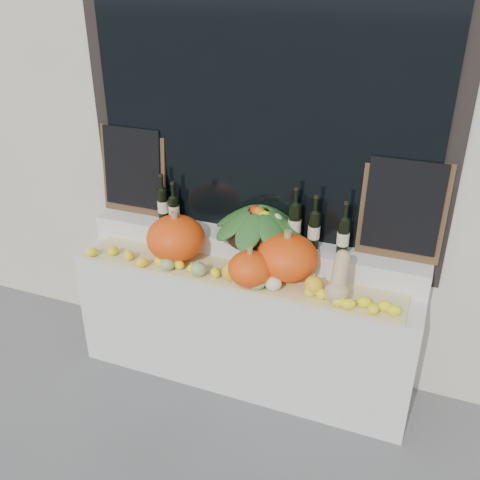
% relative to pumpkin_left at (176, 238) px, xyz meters
% --- Properties ---
extents(storefront_facade, '(7.00, 0.94, 4.50)m').
position_rel_pumpkin_left_xyz_m(storefront_facade, '(0.45, 0.80, 1.19)').
color(storefront_facade, beige).
rests_on(storefront_facade, ground).
extents(display_sill, '(2.30, 0.55, 0.88)m').
position_rel_pumpkin_left_xyz_m(display_sill, '(0.45, 0.08, -0.61)').
color(display_sill, silver).
rests_on(display_sill, ground).
extents(rear_tier, '(2.30, 0.25, 0.16)m').
position_rel_pumpkin_left_xyz_m(rear_tier, '(0.45, 0.23, -0.09)').
color(rear_tier, silver).
rests_on(rear_tier, display_sill).
extents(straw_bedding, '(2.10, 0.32, 0.02)m').
position_rel_pumpkin_left_xyz_m(straw_bedding, '(0.45, -0.04, -0.16)').
color(straw_bedding, tan).
rests_on(straw_bedding, display_sill).
extents(pumpkin_left, '(0.47, 0.47, 0.30)m').
position_rel_pumpkin_left_xyz_m(pumpkin_left, '(0.00, 0.00, 0.00)').
color(pumpkin_left, '#F64C0C').
rests_on(pumpkin_left, straw_bedding).
extents(pumpkin_right, '(0.49, 0.49, 0.28)m').
position_rel_pumpkin_left_xyz_m(pumpkin_right, '(0.75, 0.04, -0.01)').
color(pumpkin_right, '#F64C0C').
rests_on(pumpkin_right, straw_bedding).
extents(pumpkin_center, '(0.27, 0.27, 0.22)m').
position_rel_pumpkin_left_xyz_m(pumpkin_center, '(0.57, -0.13, -0.04)').
color(pumpkin_center, '#F64C0C').
rests_on(pumpkin_center, straw_bedding).
extents(butternut_squash, '(0.14, 0.21, 0.29)m').
position_rel_pumpkin_left_xyz_m(butternut_squash, '(1.10, -0.09, -0.03)').
color(butternut_squash, tan).
rests_on(butternut_squash, straw_bedding).
extents(decorative_gourds, '(1.04, 0.18, 0.15)m').
position_rel_pumpkin_left_xyz_m(decorative_gourds, '(0.55, -0.14, -0.10)').
color(decorative_gourds, '#3C6C20').
rests_on(decorative_gourds, straw_bedding).
extents(lemon_heap, '(2.20, 0.16, 0.06)m').
position_rel_pumpkin_left_xyz_m(lemon_heap, '(0.45, -0.15, -0.12)').
color(lemon_heap, '#FFF41A').
rests_on(lemon_heap, straw_bedding).
extents(produce_bowl, '(0.63, 0.63, 0.24)m').
position_rel_pumpkin_left_xyz_m(produce_bowl, '(0.50, 0.22, 0.10)').
color(produce_bowl, black).
rests_on(produce_bowl, rear_tier).
extents(wine_bottle_far_left, '(0.08, 0.08, 0.34)m').
position_rel_pumpkin_left_xyz_m(wine_bottle_far_left, '(-0.22, 0.24, 0.11)').
color(wine_bottle_far_left, black).
rests_on(wine_bottle_far_left, rear_tier).
extents(wine_bottle_near_left, '(0.08, 0.08, 0.30)m').
position_rel_pumpkin_left_xyz_m(wine_bottle_near_left, '(-0.13, 0.24, 0.08)').
color(wine_bottle_near_left, black).
rests_on(wine_bottle_near_left, rear_tier).
extents(wine_bottle_tall, '(0.08, 0.08, 0.38)m').
position_rel_pumpkin_left_xyz_m(wine_bottle_tall, '(0.73, 0.25, 0.13)').
color(wine_bottle_tall, black).
rests_on(wine_bottle_tall, rear_tier).
extents(wine_bottle_near_right, '(0.08, 0.08, 0.36)m').
position_rel_pumpkin_left_xyz_m(wine_bottle_near_right, '(0.86, 0.23, 0.11)').
color(wine_bottle_near_right, black).
rests_on(wine_bottle_near_right, rear_tier).
extents(wine_bottle_far_right, '(0.08, 0.08, 0.35)m').
position_rel_pumpkin_left_xyz_m(wine_bottle_far_right, '(1.05, 0.20, 0.11)').
color(wine_bottle_far_right, black).
rests_on(wine_bottle_far_right, rear_tier).
extents(chalkboard_left, '(0.50, 0.08, 0.62)m').
position_rel_pumpkin_left_xyz_m(chalkboard_left, '(-0.47, 0.30, 0.31)').
color(chalkboard_left, '#4C331E').
rests_on(chalkboard_left, rear_tier).
extents(chalkboard_right, '(0.50, 0.08, 0.62)m').
position_rel_pumpkin_left_xyz_m(chalkboard_right, '(1.37, 0.30, 0.31)').
color(chalkboard_right, '#4C331E').
rests_on(chalkboard_right, rear_tier).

